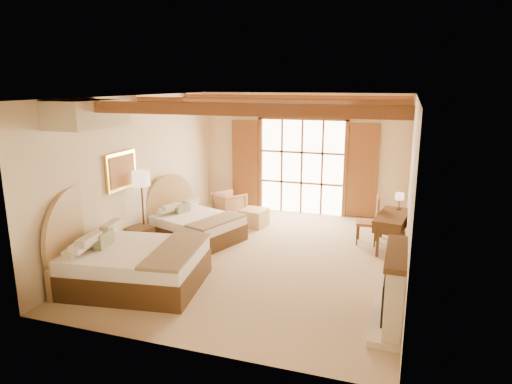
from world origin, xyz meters
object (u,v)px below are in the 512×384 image
at_px(bed_near, 126,260).
at_px(desk, 392,230).
at_px(bed_far, 191,223).
at_px(nightstand, 140,240).
at_px(armchair, 229,204).

height_order(bed_near, desk, bed_near).
height_order(bed_far, desk, bed_far).
relative_size(bed_near, desk, 1.75).
bearing_deg(nightstand, armchair, 92.03).
xyz_separation_m(bed_near, nightstand, (-0.61, 1.40, -0.18)).
relative_size(armchair, desk, 0.50).
xyz_separation_m(bed_near, bed_far, (0.01, 2.52, -0.09)).
bearing_deg(desk, nightstand, -149.81).
bearing_deg(bed_far, bed_near, -71.20).
xyz_separation_m(bed_far, armchair, (0.16, 1.92, -0.04)).
bearing_deg(armchair, bed_far, 118.64).
bearing_deg(desk, armchair, 173.91).
relative_size(nightstand, armchair, 0.76).
distance_m(nightstand, armchair, 3.15).
height_order(bed_far, nightstand, bed_far).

